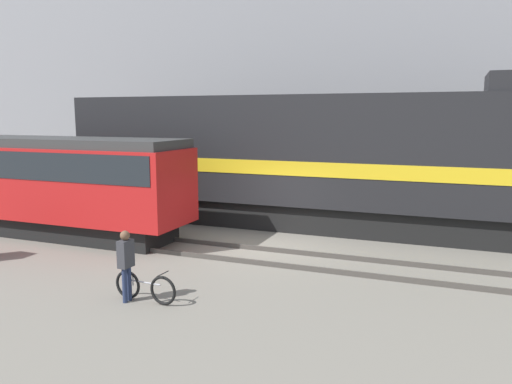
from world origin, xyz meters
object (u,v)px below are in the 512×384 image
Objects in this scene: bicycle at (145,287)px; person at (126,259)px; streetcar at (50,180)px; freight_locomotive at (304,159)px.

bicycle is 1.00× the size of person.
bicycle is at bearing -32.26° from streetcar.
streetcar is 6.28× the size of person.
freight_locomotive is at bearing 80.11° from person.
freight_locomotive is at bearing 82.49° from bicycle.
streetcar is 7.78m from person.
bicycle is at bearing 18.26° from person.
streetcar is (-7.90, -4.50, -0.61)m from freight_locomotive.
bicycle is 0.78m from person.
streetcar is at bearing 147.74° from bicycle.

